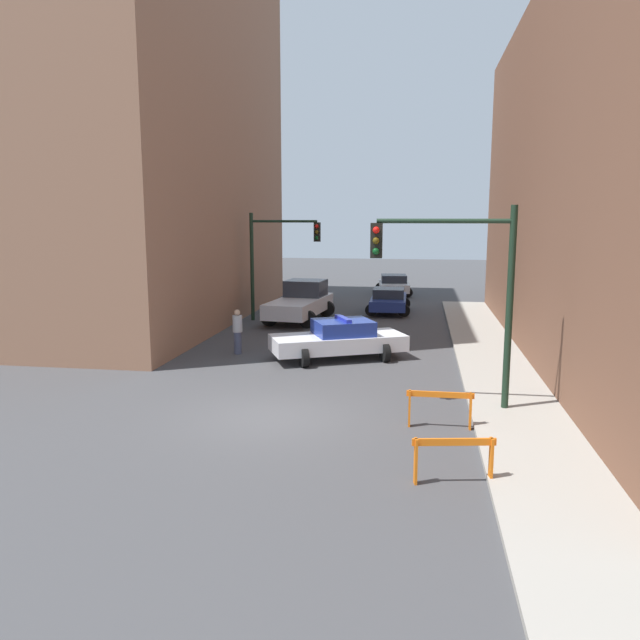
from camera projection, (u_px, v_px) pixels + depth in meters
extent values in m
plane|color=#424244|center=(271.00, 417.00, 15.80)|extent=(120.00, 120.00, 0.00)
cube|color=#9E998E|center=(525.00, 428.00, 14.83)|extent=(2.40, 44.00, 0.12)
cube|color=#93664C|center=(90.00, 80.00, 29.43)|extent=(14.00, 20.00, 22.75)
cylinder|color=black|center=(509.00, 309.00, 15.81)|extent=(0.18, 0.18, 5.20)
cylinder|color=black|center=(444.00, 221.00, 15.72)|extent=(3.40, 0.12, 0.12)
cube|color=black|center=(376.00, 241.00, 16.06)|extent=(0.30, 0.22, 0.90)
sphere|color=red|center=(376.00, 230.00, 15.88)|extent=(0.18, 0.18, 0.18)
sphere|color=#4C3D0C|center=(376.00, 241.00, 15.92)|extent=(0.18, 0.18, 0.18)
sphere|color=#0C4219|center=(376.00, 251.00, 15.97)|extent=(0.18, 0.18, 0.18)
cylinder|color=black|center=(252.00, 267.00, 30.19)|extent=(0.18, 0.18, 5.20)
cylinder|color=black|center=(284.00, 221.00, 29.58)|extent=(3.20, 0.12, 0.12)
cube|color=black|center=(317.00, 232.00, 29.41)|extent=(0.30, 0.22, 0.90)
sphere|color=red|center=(317.00, 226.00, 29.23)|extent=(0.18, 0.18, 0.18)
sphere|color=#4C3D0C|center=(317.00, 232.00, 29.27)|extent=(0.18, 0.18, 0.18)
sphere|color=#0C4219|center=(317.00, 238.00, 29.32)|extent=(0.18, 0.18, 0.18)
cube|color=white|center=(338.00, 343.00, 22.14)|extent=(5.04, 3.65, 0.55)
cube|color=navy|center=(343.00, 327.00, 22.10)|extent=(2.48, 2.31, 0.52)
cylinder|color=black|center=(304.00, 358.00, 20.99)|extent=(0.48, 0.69, 0.66)
cylinder|color=black|center=(293.00, 348.00, 22.60)|extent=(0.48, 0.69, 0.66)
cylinder|color=black|center=(385.00, 353.00, 21.77)|extent=(0.48, 0.69, 0.66)
cylinder|color=black|center=(368.00, 343.00, 23.38)|extent=(0.48, 0.69, 0.66)
cube|color=#2633BF|center=(343.00, 319.00, 22.05)|extent=(0.76, 1.34, 0.12)
cube|color=silver|center=(299.00, 306.00, 30.18)|extent=(2.62, 5.60, 0.70)
cube|color=#2D333D|center=(306.00, 288.00, 31.08)|extent=(2.03, 1.93, 0.80)
cylinder|color=black|center=(292.00, 307.00, 32.08)|extent=(0.82, 0.35, 0.80)
cylinder|color=black|center=(327.00, 309.00, 31.58)|extent=(0.82, 0.35, 0.80)
cylinder|color=black|center=(269.00, 317.00, 28.90)|extent=(0.82, 0.35, 0.80)
cylinder|color=black|center=(307.00, 319.00, 28.41)|extent=(0.82, 0.35, 0.80)
cube|color=navy|center=(389.00, 302.00, 32.92)|extent=(1.85, 4.32, 0.52)
cube|color=#232833|center=(389.00, 293.00, 32.67)|extent=(1.60, 1.82, 0.48)
cylinder|color=black|center=(374.00, 303.00, 34.38)|extent=(0.62, 0.23, 0.62)
cylinder|color=black|center=(405.00, 304.00, 34.14)|extent=(0.62, 0.23, 0.62)
cylinder|color=black|center=(371.00, 310.00, 31.78)|extent=(0.62, 0.23, 0.62)
cylinder|color=black|center=(404.00, 311.00, 31.54)|extent=(0.62, 0.23, 0.62)
cube|color=silver|center=(394.00, 286.00, 40.43)|extent=(2.18, 4.45, 0.52)
cube|color=#232833|center=(394.00, 278.00, 40.18)|extent=(1.74, 1.94, 0.48)
cylinder|color=black|center=(380.00, 287.00, 41.84)|extent=(0.64, 0.28, 0.62)
cylinder|color=black|center=(405.00, 288.00, 41.73)|extent=(0.64, 0.28, 0.62)
cylinder|color=black|center=(381.00, 292.00, 39.22)|extent=(0.64, 0.28, 0.62)
cylinder|color=black|center=(408.00, 292.00, 39.11)|extent=(0.64, 0.28, 0.62)
cylinder|color=#474C66|center=(238.00, 343.00, 23.06)|extent=(0.39, 0.39, 0.82)
cylinder|color=#B2B2B7|center=(237.00, 324.00, 22.94)|extent=(0.50, 0.50, 0.62)
sphere|color=tan|center=(237.00, 312.00, 22.87)|extent=(0.30, 0.30, 0.22)
cube|color=orange|center=(454.00, 442.00, 11.77)|extent=(1.58, 0.34, 0.14)
cube|color=orange|center=(416.00, 461.00, 11.81)|extent=(0.08, 0.17, 0.90)
cube|color=orange|center=(491.00, 461.00, 11.85)|extent=(0.08, 0.17, 0.90)
cube|color=orange|center=(440.00, 395.00, 14.89)|extent=(1.60, 0.05, 0.14)
cube|color=orange|center=(409.00, 408.00, 15.06)|extent=(0.05, 0.16, 0.90)
cube|color=orange|center=(470.00, 411.00, 14.84)|extent=(0.05, 0.16, 0.90)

